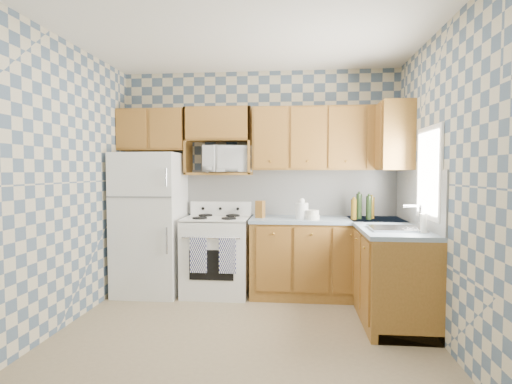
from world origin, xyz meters
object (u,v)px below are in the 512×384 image
(microwave, at_px, (226,159))
(stove_body, at_px, (217,256))
(electric_kettle, at_px, (302,211))
(refrigerator, at_px, (150,223))

(microwave, bearing_deg, stove_body, -133.85)
(electric_kettle, bearing_deg, refrigerator, 178.31)
(microwave, xyz_separation_m, electric_kettle, (0.92, -0.23, -0.60))
(refrigerator, xyz_separation_m, electric_kettle, (1.81, -0.05, 0.17))
(stove_body, relative_size, electric_kettle, 4.83)
(stove_body, xyz_separation_m, microwave, (0.08, 0.16, 1.16))
(refrigerator, bearing_deg, electric_kettle, -1.69)
(stove_body, xyz_separation_m, electric_kettle, (1.00, -0.08, 0.56))
(microwave, relative_size, electric_kettle, 3.13)
(refrigerator, height_order, electric_kettle, refrigerator)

